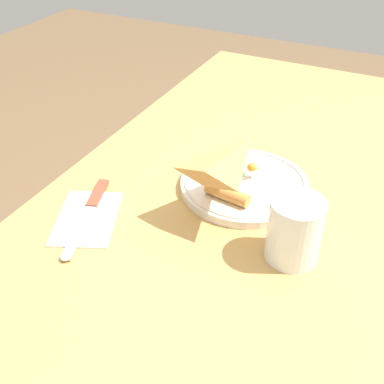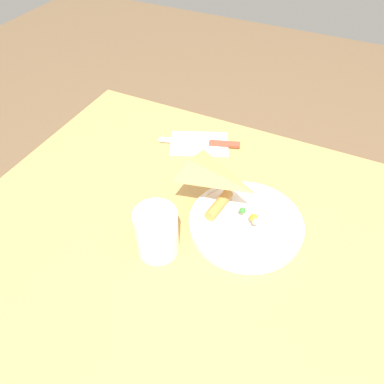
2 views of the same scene
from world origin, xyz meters
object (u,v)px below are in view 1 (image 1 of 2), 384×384
at_px(plate_pizza, 245,183).
at_px(butter_knife, 89,212).
at_px(milk_glass, 294,231).
at_px(napkin_folded, 87,218).
at_px(dining_table, 279,225).

xyz_separation_m(plate_pizza, butter_knife, (0.20, -0.22, -0.01)).
height_order(milk_glass, napkin_folded, milk_glass).
xyz_separation_m(napkin_folded, butter_knife, (-0.01, -0.00, 0.00)).
xyz_separation_m(dining_table, milk_glass, (0.18, 0.07, 0.15)).
bearing_deg(butter_knife, plate_pizza, 113.63).
xyz_separation_m(dining_table, butter_knife, (0.24, -0.28, 0.10)).
distance_m(dining_table, napkin_folded, 0.39).
height_order(dining_table, napkin_folded, napkin_folded).
distance_m(dining_table, milk_glass, 0.25).
xyz_separation_m(plate_pizza, milk_glass, (0.14, 0.13, 0.04)).
height_order(milk_glass, butter_knife, milk_glass).
distance_m(dining_table, butter_knife, 0.39).
bearing_deg(dining_table, napkin_folded, -48.04).
xyz_separation_m(plate_pizza, napkin_folded, (0.21, -0.21, -0.01)).
relative_size(plate_pizza, napkin_folded, 1.36).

